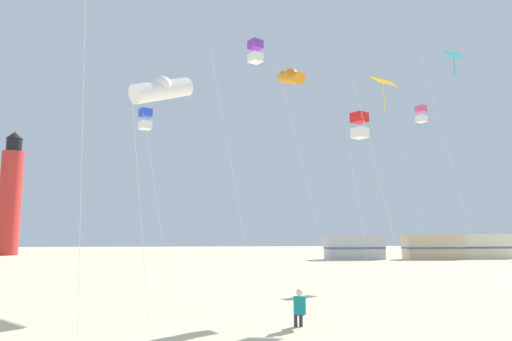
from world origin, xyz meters
The scene contains 13 objects.
kite_flyer_standing centered at (0.79, 7.18, 0.61)m, with size 0.35×0.52×1.16m.
kite_box_rainbow centered at (12.62, 22.64, 10.96)m, with size 2.00×2.26×11.56m.
kite_tube_white centered at (-3.69, 9.66, 8.01)m, with size 2.37×2.18×8.71m.
kite_box_scarlet centered at (4.70, 12.55, 7.56)m, with size 1.10×1.10×8.14m.
kite_box_blue centered at (-5.44, 18.47, 9.06)m, with size 1.97×1.97×9.65m.
kite_box_violet centered at (0.34, 15.38, 11.96)m, with size 2.70×2.70×12.56m.
kite_tube_orange centered at (2.68, 18.08, 11.67)m, with size 3.03×3.21×12.38m.
kite_diamond_gold centered at (4.73, 9.80, 8.34)m, with size 1.94×1.94×8.89m.
kite_diamond_cyan centered at (11.17, 15.76, 11.82)m, with size 2.42×2.42×12.66m.
lighthouse_distant centered at (-28.43, 58.49, 7.84)m, with size 2.80×2.80×16.80m.
rv_van_silver centered at (14.52, 43.83, 1.39)m, with size 6.49×2.48×2.80m.
rv_van_tan centered at (23.47, 43.25, 1.39)m, with size 6.53×2.59×2.80m.
rv_van_cream centered at (30.17, 44.27, 1.39)m, with size 6.46×2.39×2.80m.
Camera 1 is at (-2.02, -6.75, 2.78)m, focal length 32.25 mm.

